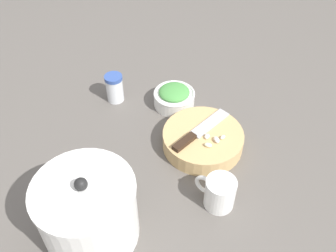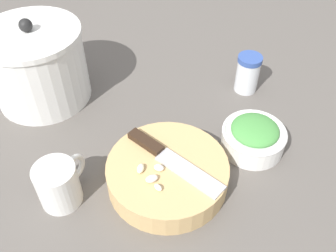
% 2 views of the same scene
% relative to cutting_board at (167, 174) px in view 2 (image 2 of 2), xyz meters
% --- Properties ---
extents(ground_plane, '(5.00, 5.00, 0.00)m').
position_rel_cutting_board_xyz_m(ground_plane, '(-0.02, 0.12, -0.02)').
color(ground_plane, '#56514C').
extents(cutting_board, '(0.23, 0.23, 0.05)m').
position_rel_cutting_board_xyz_m(cutting_board, '(0.00, 0.00, 0.00)').
color(cutting_board, tan).
rests_on(cutting_board, ground_plane).
extents(chef_knife, '(0.16, 0.18, 0.01)m').
position_rel_cutting_board_xyz_m(chef_knife, '(0.00, 0.02, 0.03)').
color(chef_knife, black).
rests_on(chef_knife, cutting_board).
extents(garlic_cloves, '(0.05, 0.07, 0.01)m').
position_rel_cutting_board_xyz_m(garlic_cloves, '(-0.03, -0.02, 0.03)').
color(garlic_cloves, white).
rests_on(garlic_cloves, cutting_board).
extents(herb_bowl, '(0.13, 0.13, 0.07)m').
position_rel_cutting_board_xyz_m(herb_bowl, '(0.19, 0.06, 0.01)').
color(herb_bowl, silver).
rests_on(herb_bowl, ground_plane).
extents(spice_jar, '(0.06, 0.06, 0.09)m').
position_rel_cutting_board_xyz_m(spice_jar, '(0.23, 0.24, 0.02)').
color(spice_jar, silver).
rests_on(spice_jar, ground_plane).
extents(coffee_mug, '(0.09, 0.09, 0.09)m').
position_rel_cutting_board_xyz_m(coffee_mug, '(-0.19, -0.00, 0.02)').
color(coffee_mug, silver).
rests_on(coffee_mug, ground_plane).
extents(stock_pot, '(0.22, 0.22, 0.20)m').
position_rel_cutting_board_xyz_m(stock_pot, '(-0.24, 0.30, 0.06)').
color(stock_pot, silver).
rests_on(stock_pot, ground_plane).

